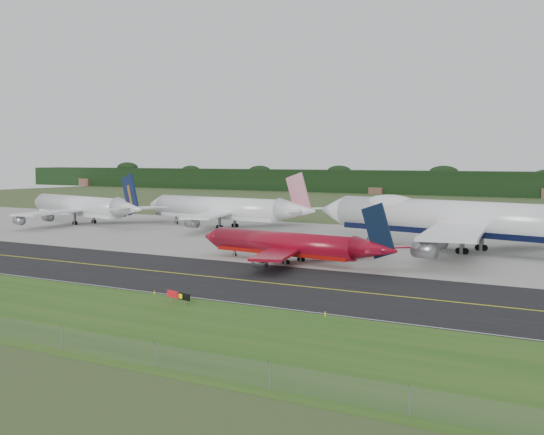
% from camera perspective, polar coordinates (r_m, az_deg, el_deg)
% --- Properties ---
extents(ground, '(600.00, 600.00, 0.00)m').
position_cam_1_polar(ground, '(124.58, -4.69, -4.11)').
color(ground, '#324520').
rests_on(ground, ground).
extents(grass_verge, '(400.00, 30.00, 0.01)m').
position_cam_1_polar(grass_verge, '(99.25, -16.98, -6.51)').
color(grass_verge, '#255418').
rests_on(grass_verge, ground).
extents(taxiway, '(400.00, 32.00, 0.02)m').
position_cam_1_polar(taxiway, '(121.44, -5.83, -4.34)').
color(taxiway, black).
rests_on(taxiway, ground).
extents(apron, '(400.00, 78.00, 0.01)m').
position_cam_1_polar(apron, '(167.83, 5.82, -1.89)').
color(apron, gray).
rests_on(apron, ground).
extents(taxiway_centreline, '(400.00, 0.40, 0.00)m').
position_cam_1_polar(taxiway_centreline, '(121.44, -5.83, -4.33)').
color(taxiway_centreline, yellow).
rests_on(taxiway_centreline, taxiway).
extents(taxiway_edge_line, '(400.00, 0.25, 0.00)m').
position_cam_1_polar(taxiway_edge_line, '(109.81, -10.83, -5.33)').
color(taxiway_edge_line, silver).
rests_on(taxiway_edge_line, taxiway).
extents(jet_ba_747, '(75.24, 61.40, 19.03)m').
position_cam_1_polar(jet_ba_747, '(154.99, 14.34, -0.13)').
color(jet_ba_747, white).
rests_on(jet_ba_747, ground).
extents(jet_red_737, '(42.26, 34.26, 11.41)m').
position_cam_1_polar(jet_red_737, '(134.76, 1.61, -2.09)').
color(jet_red_737, maroon).
rests_on(jet_red_737, ground).
extents(jet_navy_gold, '(56.44, 48.27, 14.70)m').
position_cam_1_polar(jet_navy_gold, '(219.93, -13.97, 0.77)').
color(jet_navy_gold, white).
rests_on(jet_navy_gold, ground).
extents(jet_star_tail, '(57.39, 47.85, 15.13)m').
position_cam_1_polar(jet_star_tail, '(201.65, -3.44, 0.63)').
color(jet_star_tail, white).
rests_on(jet_star_tail, ground).
extents(taxiway_sign, '(4.55, 1.28, 1.55)m').
position_cam_1_polar(taxiway_sign, '(97.86, -7.07, -5.85)').
color(taxiway_sign, slate).
rests_on(taxiway_sign, ground).
extents(edge_marker_center, '(0.16, 0.16, 0.50)m').
position_cam_1_polar(edge_marker_center, '(105.14, -8.85, -5.62)').
color(edge_marker_center, yellow).
rests_on(edge_marker_center, ground).
extents(edge_marker_right, '(0.16, 0.16, 0.50)m').
position_cam_1_polar(edge_marker_right, '(90.30, 4.03, -7.25)').
color(edge_marker_right, yellow).
rests_on(edge_marker_right, ground).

